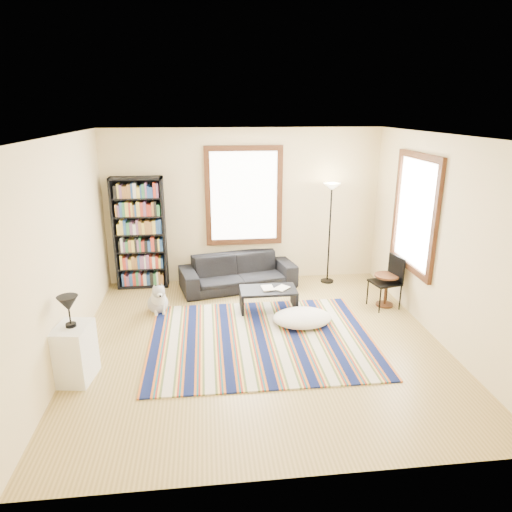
{
  "coord_description": "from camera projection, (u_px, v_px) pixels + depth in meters",
  "views": [
    {
      "loc": [
        -0.69,
        -5.67,
        3.13
      ],
      "look_at": [
        0.0,
        0.5,
        1.1
      ],
      "focal_mm": 32.0,
      "sensor_mm": 36.0,
      "label": 1
    }
  ],
  "objects": [
    {
      "name": "floor",
      "position": [
        260.0,
        344.0,
        6.42
      ],
      "size": [
        5.0,
        5.0,
        0.1
      ],
      "primitive_type": "cube",
      "color": "tan",
      "rests_on": "ground"
    },
    {
      "name": "ceiling",
      "position": [
        261.0,
        132.0,
        5.52
      ],
      "size": [
        5.0,
        5.0,
        0.1
      ],
      "primitive_type": "cube",
      "color": "white",
      "rests_on": "floor"
    },
    {
      "name": "wall_back",
      "position": [
        244.0,
        206.0,
        8.38
      ],
      "size": [
        5.0,
        0.1,
        2.8
      ],
      "primitive_type": "cube",
      "color": "beige",
      "rests_on": "floor"
    },
    {
      "name": "wall_front",
      "position": [
        299.0,
        340.0,
        3.56
      ],
      "size": [
        5.0,
        0.1,
        2.8
      ],
      "primitive_type": "cube",
      "color": "beige",
      "rests_on": "floor"
    },
    {
      "name": "wall_left",
      "position": [
        58.0,
        253.0,
        5.7
      ],
      "size": [
        0.1,
        5.0,
        2.8
      ],
      "primitive_type": "cube",
      "color": "beige",
      "rests_on": "floor"
    },
    {
      "name": "wall_right",
      "position": [
        445.0,
        240.0,
        6.24
      ],
      "size": [
        0.1,
        5.0,
        2.8
      ],
      "primitive_type": "cube",
      "color": "beige",
      "rests_on": "floor"
    },
    {
      "name": "window_back",
      "position": [
        244.0,
        196.0,
        8.24
      ],
      "size": [
        1.2,
        0.06,
        1.6
      ],
      "primitive_type": "cube",
      "color": "white",
      "rests_on": "wall_back"
    },
    {
      "name": "window_right",
      "position": [
        415.0,
        213.0,
        6.93
      ],
      "size": [
        0.06,
        1.2,
        1.6
      ],
      "primitive_type": "cube",
      "color": "white",
      "rests_on": "wall_right"
    },
    {
      "name": "rug",
      "position": [
        261.0,
        339.0,
        6.45
      ],
      "size": [
        3.12,
        2.49,
        0.02
      ],
      "primitive_type": "cube",
      "color": "#0D1541",
      "rests_on": "floor"
    },
    {
      "name": "sofa",
      "position": [
        238.0,
        272.0,
        8.23
      ],
      "size": [
        1.21,
        2.17,
        0.6
      ],
      "primitive_type": "imported",
      "rotation": [
        0.0,
        0.0,
        0.21
      ],
      "color": "black",
      "rests_on": "floor"
    },
    {
      "name": "bookshelf",
      "position": [
        140.0,
        233.0,
        8.09
      ],
      "size": [
        0.9,
        0.3,
        2.0
      ],
      "primitive_type": "cube",
      "color": "black",
      "rests_on": "floor"
    },
    {
      "name": "coffee_table",
      "position": [
        268.0,
        299.0,
        7.35
      ],
      "size": [
        0.96,
        0.62,
        0.36
      ],
      "primitive_type": "cube",
      "rotation": [
        0.0,
        0.0,
        -0.14
      ],
      "color": "black",
      "rests_on": "floor"
    },
    {
      "name": "book_a",
      "position": [
        262.0,
        289.0,
        7.28
      ],
      "size": [
        0.26,
        0.21,
        0.02
      ],
      "primitive_type": "imported",
      "rotation": [
        0.0,
        0.0,
        0.09
      ],
      "color": "beige",
      "rests_on": "coffee_table"
    },
    {
      "name": "book_b",
      "position": [
        277.0,
        287.0,
        7.36
      ],
      "size": [
        0.31,
        0.31,
        0.02
      ],
      "primitive_type": "imported",
      "rotation": [
        0.0,
        0.0,
        -0.76
      ],
      "color": "beige",
      "rests_on": "coffee_table"
    },
    {
      "name": "floor_cushion",
      "position": [
        302.0,
        318.0,
        6.87
      ],
      "size": [
        0.96,
        0.76,
        0.22
      ],
      "primitive_type": "ellipsoid",
      "rotation": [
        0.0,
        0.0,
        -0.11
      ],
      "color": "white",
      "rests_on": "floor"
    },
    {
      "name": "floor_lamp",
      "position": [
        329.0,
        234.0,
        8.31
      ],
      "size": [
        0.34,
        0.34,
        1.86
      ],
      "primitive_type": null,
      "rotation": [
        0.0,
        0.0,
        0.16
      ],
      "color": "black",
      "rests_on": "floor"
    },
    {
      "name": "side_table",
      "position": [
        386.0,
        290.0,
        7.49
      ],
      "size": [
        0.49,
        0.49,
        0.54
      ],
      "primitive_type": "cylinder",
      "rotation": [
        0.0,
        0.0,
        0.27
      ],
      "color": "#462311",
      "rests_on": "floor"
    },
    {
      "name": "folding_chair",
      "position": [
        385.0,
        282.0,
        7.38
      ],
      "size": [
        0.5,
        0.48,
        0.86
      ],
      "primitive_type": "cube",
      "rotation": [
        0.0,
        0.0,
        0.22
      ],
      "color": "black",
      "rests_on": "floor"
    },
    {
      "name": "white_cabinet",
      "position": [
        75.0,
        353.0,
        5.41
      ],
      "size": [
        0.45,
        0.55,
        0.7
      ],
      "primitive_type": "cube",
      "rotation": [
        0.0,
        0.0,
        -0.15
      ],
      "color": "white",
      "rests_on": "floor"
    },
    {
      "name": "table_lamp",
      "position": [
        69.0,
        312.0,
        5.25
      ],
      "size": [
        0.28,
        0.28,
        0.38
      ],
      "primitive_type": null,
      "rotation": [
        0.0,
        0.0,
        0.16
      ],
      "color": "black",
      "rests_on": "white_cabinet"
    },
    {
      "name": "dog",
      "position": [
        157.0,
        297.0,
        7.24
      ],
      "size": [
        0.48,
        0.59,
        0.51
      ],
      "primitive_type": null,
      "rotation": [
        0.0,
        0.0,
        0.26
      ],
      "color": "#B9B9B9",
      "rests_on": "floor"
    }
  ]
}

